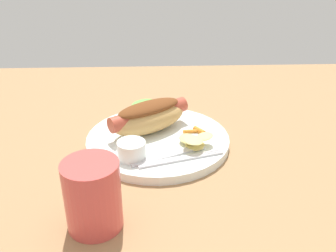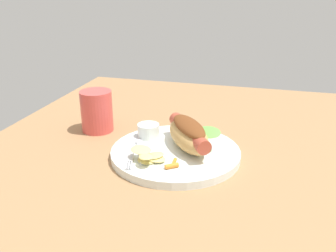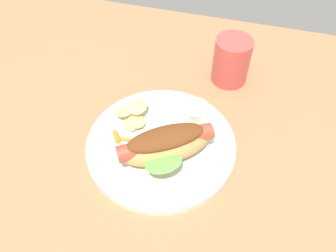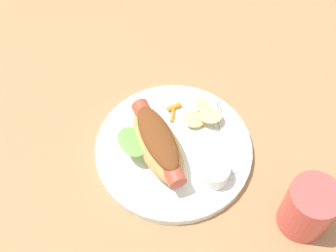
{
  "view_description": "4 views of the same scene",
  "coord_description": "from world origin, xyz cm",
  "px_view_note": "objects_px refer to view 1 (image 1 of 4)",
  "views": [
    {
      "loc": [
        4.42,
        62.15,
        35.15
      ],
      "look_at": [
        1.95,
        2.76,
        4.54
      ],
      "focal_mm": 40.07,
      "sensor_mm": 36.0,
      "label": 1
    },
    {
      "loc": [
        -61.67,
        -14.92,
        34.06
      ],
      "look_at": [
        5.27,
        3.23,
        5.98
      ],
      "focal_mm": 39.12,
      "sensor_mm": 36.0,
      "label": 2
    },
    {
      "loc": [
        14.58,
        -33.45,
        49.66
      ],
      "look_at": [
        5.05,
        1.28,
        6.48
      ],
      "focal_mm": 36.51,
      "sensor_mm": 36.0,
      "label": 3
    },
    {
      "loc": [
        42.16,
        7.0,
        67.2
      ],
      "look_at": [
        2.08,
        -0.02,
        5.14
      ],
      "focal_mm": 48.64,
      "sensor_mm": 36.0,
      "label": 4
    }
  ],
  "objects_px": {
    "knife": "(169,155)",
    "carrot_garnish": "(196,131)",
    "hot_dog": "(149,116)",
    "sauce_ramekin": "(132,150)",
    "plate": "(158,140)",
    "drinking_cup": "(93,195)",
    "chips_pile": "(194,141)",
    "fork": "(179,159)"
  },
  "relations": [
    {
      "from": "plate",
      "to": "knife",
      "type": "distance_m",
      "value": 0.07
    },
    {
      "from": "fork",
      "to": "plate",
      "type": "bearing_deg",
      "value": 96.29
    },
    {
      "from": "plate",
      "to": "sauce_ramekin",
      "type": "height_order",
      "value": "sauce_ramekin"
    },
    {
      "from": "fork",
      "to": "carrot_garnish",
      "type": "bearing_deg",
      "value": 51.83
    },
    {
      "from": "sauce_ramekin",
      "to": "drinking_cup",
      "type": "bearing_deg",
      "value": 73.17
    },
    {
      "from": "hot_dog",
      "to": "sauce_ramekin",
      "type": "distance_m",
      "value": 0.1
    },
    {
      "from": "plate",
      "to": "fork",
      "type": "height_order",
      "value": "fork"
    },
    {
      "from": "hot_dog",
      "to": "fork",
      "type": "height_order",
      "value": "hot_dog"
    },
    {
      "from": "hot_dog",
      "to": "knife",
      "type": "relative_size",
      "value": 1.18
    },
    {
      "from": "knife",
      "to": "sauce_ramekin",
      "type": "bearing_deg",
      "value": 158.9
    },
    {
      "from": "knife",
      "to": "carrot_garnish",
      "type": "distance_m",
      "value": 0.1
    },
    {
      "from": "plate",
      "to": "fork",
      "type": "xyz_separation_m",
      "value": [
        -0.03,
        0.08,
        0.01
      ]
    },
    {
      "from": "chips_pile",
      "to": "carrot_garnish",
      "type": "xyz_separation_m",
      "value": [
        -0.01,
        -0.05,
        -0.01
      ]
    },
    {
      "from": "plate",
      "to": "drinking_cup",
      "type": "xyz_separation_m",
      "value": [
        0.09,
        0.21,
        0.04
      ]
    },
    {
      "from": "sauce_ramekin",
      "to": "fork",
      "type": "xyz_separation_m",
      "value": [
        -0.08,
        0.01,
        -0.01
      ]
    },
    {
      "from": "hot_dog",
      "to": "drinking_cup",
      "type": "height_order",
      "value": "drinking_cup"
    },
    {
      "from": "hot_dog",
      "to": "chips_pile",
      "type": "xyz_separation_m",
      "value": [
        -0.08,
        0.06,
        -0.02
      ]
    },
    {
      "from": "plate",
      "to": "knife",
      "type": "bearing_deg",
      "value": 103.75
    },
    {
      "from": "hot_dog",
      "to": "drinking_cup",
      "type": "xyz_separation_m",
      "value": [
        0.07,
        0.24,
        0.0
      ]
    },
    {
      "from": "sauce_ramekin",
      "to": "carrot_garnish",
      "type": "xyz_separation_m",
      "value": [
        -0.12,
        -0.08,
        -0.01
      ]
    },
    {
      "from": "drinking_cup",
      "to": "plate",
      "type": "bearing_deg",
      "value": -112.26
    },
    {
      "from": "plate",
      "to": "hot_dog",
      "type": "height_order",
      "value": "hot_dog"
    },
    {
      "from": "fork",
      "to": "chips_pile",
      "type": "xyz_separation_m",
      "value": [
        -0.03,
        -0.05,
        0.01
      ]
    },
    {
      "from": "knife",
      "to": "carrot_garnish",
      "type": "height_order",
      "value": "carrot_garnish"
    },
    {
      "from": "chips_pile",
      "to": "drinking_cup",
      "type": "bearing_deg",
      "value": 49.58
    },
    {
      "from": "drinking_cup",
      "to": "fork",
      "type": "bearing_deg",
      "value": -132.79
    },
    {
      "from": "sauce_ramekin",
      "to": "drinking_cup",
      "type": "relative_size",
      "value": 0.49
    },
    {
      "from": "sauce_ramekin",
      "to": "carrot_garnish",
      "type": "distance_m",
      "value": 0.15
    },
    {
      "from": "plate",
      "to": "drinking_cup",
      "type": "distance_m",
      "value": 0.24
    },
    {
      "from": "knife",
      "to": "carrot_garnish",
      "type": "relative_size",
      "value": 3.23
    },
    {
      "from": "knife",
      "to": "carrot_garnish",
      "type": "xyz_separation_m",
      "value": [
        -0.06,
        -0.08,
        0.0
      ]
    },
    {
      "from": "hot_dog",
      "to": "drinking_cup",
      "type": "relative_size",
      "value": 1.66
    },
    {
      "from": "carrot_garnish",
      "to": "sauce_ramekin",
      "type": "bearing_deg",
      "value": 35.76
    },
    {
      "from": "fork",
      "to": "chips_pile",
      "type": "distance_m",
      "value": 0.05
    },
    {
      "from": "fork",
      "to": "knife",
      "type": "bearing_deg",
      "value": 125.17
    },
    {
      "from": "fork",
      "to": "drinking_cup",
      "type": "relative_size",
      "value": 1.49
    },
    {
      "from": "hot_dog",
      "to": "sauce_ramekin",
      "type": "relative_size",
      "value": 3.39
    },
    {
      "from": "knife",
      "to": "drinking_cup",
      "type": "xyz_separation_m",
      "value": [
        0.1,
        0.15,
        0.03
      ]
    },
    {
      "from": "sauce_ramekin",
      "to": "carrot_garnish",
      "type": "height_order",
      "value": "sauce_ramekin"
    },
    {
      "from": "carrot_garnish",
      "to": "drinking_cup",
      "type": "distance_m",
      "value": 0.28
    },
    {
      "from": "chips_pile",
      "to": "fork",
      "type": "bearing_deg",
      "value": 57.49
    },
    {
      "from": "sauce_ramekin",
      "to": "drinking_cup",
      "type": "xyz_separation_m",
      "value": [
        0.04,
        0.14,
        0.02
      ]
    }
  ]
}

